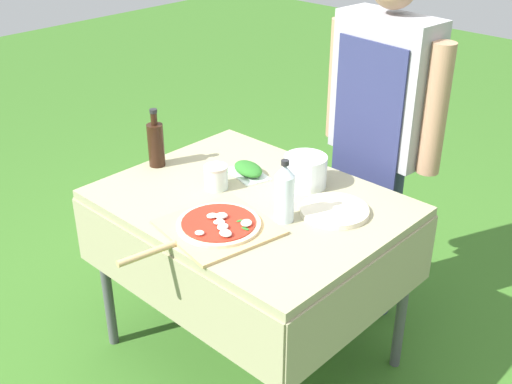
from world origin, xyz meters
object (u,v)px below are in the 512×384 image
(water_bottle, at_px, (284,193))
(sauce_jar, at_px, (216,178))
(person_cook, at_px, (381,123))
(mixing_tub, at_px, (305,171))
(herb_container, at_px, (248,170))
(oil_bottle, at_px, (156,143))
(prep_table, at_px, (251,219))
(pizza_on_peel, at_px, (216,227))
(plate_stack, at_px, (334,211))

(water_bottle, height_order, sauce_jar, water_bottle)
(person_cook, height_order, mixing_tub, person_cook)
(sauce_jar, bearing_deg, mixing_tub, 46.79)
(herb_container, height_order, mixing_tub, mixing_tub)
(oil_bottle, bearing_deg, water_bottle, 1.90)
(prep_table, relative_size, oil_bottle, 4.48)
(person_cook, height_order, oil_bottle, person_cook)
(pizza_on_peel, xyz_separation_m, sauce_jar, (-0.24, 0.22, 0.03))
(oil_bottle, distance_m, sauce_jar, 0.34)
(prep_table, distance_m, pizza_on_peel, 0.28)
(person_cook, bearing_deg, mixing_tub, 86.36)
(prep_table, relative_size, herb_container, 5.40)
(herb_container, bearing_deg, water_bottle, -26.70)
(herb_container, xyz_separation_m, mixing_tub, (0.23, 0.09, 0.04))
(prep_table, bearing_deg, mixing_tub, 70.77)
(pizza_on_peel, relative_size, mixing_tub, 3.46)
(herb_container, xyz_separation_m, sauce_jar, (-0.01, -0.17, 0.02))
(pizza_on_peel, bearing_deg, person_cook, 95.37)
(herb_container, bearing_deg, oil_bottle, -150.15)
(oil_bottle, distance_m, water_bottle, 0.70)
(pizza_on_peel, xyz_separation_m, plate_stack, (0.23, 0.38, -0.00))
(water_bottle, height_order, mixing_tub, water_bottle)
(oil_bottle, xyz_separation_m, mixing_tub, (0.58, 0.29, -0.04))
(water_bottle, relative_size, sauce_jar, 2.47)
(herb_container, xyz_separation_m, plate_stack, (0.45, -0.01, -0.01))
(herb_container, height_order, plate_stack, herb_container)
(oil_bottle, distance_m, mixing_tub, 0.65)
(oil_bottle, bearing_deg, person_cook, 47.37)
(water_bottle, bearing_deg, sauce_jar, 179.13)
(prep_table, xyz_separation_m, herb_container, (-0.15, 0.14, 0.11))
(prep_table, distance_m, water_bottle, 0.29)
(prep_table, distance_m, herb_container, 0.24)
(person_cook, distance_m, oil_bottle, 0.96)
(person_cook, distance_m, herb_container, 0.60)
(person_cook, bearing_deg, oil_bottle, 53.08)
(pizza_on_peel, xyz_separation_m, herb_container, (-0.22, 0.39, 0.01))
(water_bottle, bearing_deg, prep_table, 170.56)
(person_cook, xyz_separation_m, sauce_jar, (-0.31, -0.68, -0.13))
(person_cook, xyz_separation_m, herb_container, (-0.30, -0.50, -0.14))
(prep_table, height_order, sauce_jar, sauce_jar)
(herb_container, relative_size, mixing_tub, 1.22)
(pizza_on_peel, height_order, sauce_jar, sauce_jar)
(prep_table, relative_size, water_bottle, 4.74)
(herb_container, height_order, sauce_jar, sauce_jar)
(plate_stack, bearing_deg, sauce_jar, -160.85)
(water_bottle, relative_size, herb_container, 1.14)
(herb_container, bearing_deg, pizza_on_peel, -60.37)
(oil_bottle, relative_size, plate_stack, 0.98)
(prep_table, distance_m, mixing_tub, 0.29)
(prep_table, xyz_separation_m, water_bottle, (0.20, -0.03, 0.20))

